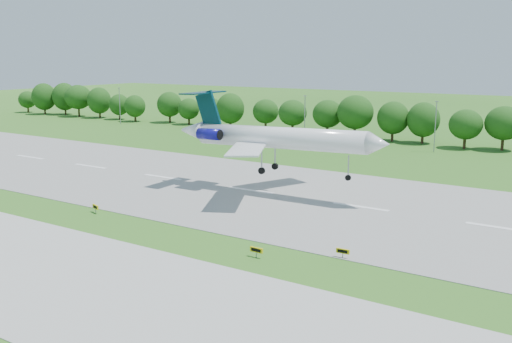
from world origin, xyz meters
name	(u,v)px	position (x,y,z in m)	size (l,w,h in m)	color
ground	(149,227)	(0.00, 0.00, 0.00)	(600.00, 600.00, 0.00)	#225616
runway	(251,190)	(0.00, 25.00, 0.04)	(400.00, 45.00, 0.08)	gray
taxiway	(34,268)	(0.00, -18.00, 0.04)	(400.00, 23.00, 0.08)	#ADADA8
tree_line	(389,119)	(0.00, 92.00, 6.19)	(288.40, 8.40, 10.40)	#382314
light_poles	(366,121)	(-2.50, 82.00, 6.34)	(175.90, 0.25, 12.19)	gray
airliner	(269,136)	(3.64, 24.95, 9.67)	(38.50, 28.14, 13.17)	white
taxi_sign_left	(95,207)	(-11.48, 0.93, 0.90)	(1.70, 0.75, 1.22)	gray
taxi_sign_centre	(256,250)	(18.55, -2.11, 0.88)	(1.70, 0.25, 1.19)	gray
taxi_sign_right	(343,251)	(26.97, 2.99, 0.83)	(1.60, 0.29, 1.12)	gray
service_vehicle_a	(231,136)	(-39.92, 75.58, 0.53)	(1.12, 3.21, 1.06)	white
service_vehicle_b	(247,133)	(-38.56, 81.69, 0.64)	(1.51, 3.76, 1.28)	silver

